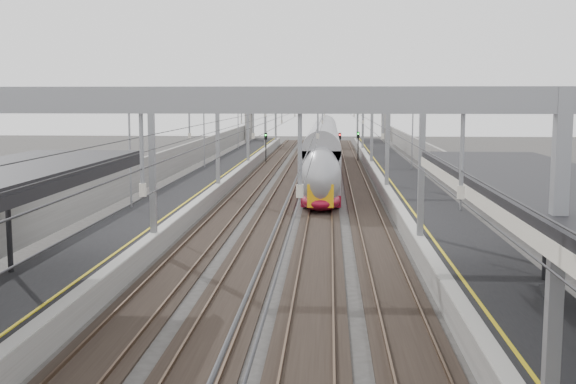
# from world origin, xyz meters

# --- Properties ---
(platform_left) EXTENTS (4.00, 120.00, 1.00)m
(platform_left) POSITION_xyz_m (-8.00, 45.00, 0.50)
(platform_left) COLOR black
(platform_left) RESTS_ON ground
(platform_right) EXTENTS (4.00, 120.00, 1.00)m
(platform_right) POSITION_xyz_m (8.00, 45.00, 0.50)
(platform_right) COLOR black
(platform_right) RESTS_ON ground
(tracks) EXTENTS (11.40, 140.00, 0.20)m
(tracks) POSITION_xyz_m (0.00, 45.00, 0.05)
(tracks) COLOR black
(tracks) RESTS_ON ground
(overhead_line) EXTENTS (13.00, 140.00, 6.60)m
(overhead_line) POSITION_xyz_m (0.00, 51.62, 6.14)
(overhead_line) COLOR gray
(overhead_line) RESTS_ON platform_left
(overbridge) EXTENTS (22.00, 2.20, 6.90)m
(overbridge) POSITION_xyz_m (0.00, 100.00, 5.31)
(overbridge) COLOR gray
(overbridge) RESTS_ON ground
(wall_left) EXTENTS (0.30, 120.00, 3.20)m
(wall_left) POSITION_xyz_m (-11.20, 45.00, 1.60)
(wall_left) COLOR gray
(wall_left) RESTS_ON ground
(wall_right) EXTENTS (0.30, 120.00, 3.20)m
(wall_right) POSITION_xyz_m (11.20, 45.00, 1.60)
(wall_right) COLOR gray
(wall_right) RESTS_ON ground
(train) EXTENTS (2.66, 48.46, 4.21)m
(train) POSITION_xyz_m (1.50, 56.00, 2.07)
(train) COLOR maroon
(train) RESTS_ON ground
(bench) EXTENTS (0.76, 1.70, 0.85)m
(bench) POSITION_xyz_m (9.00, 10.84, 1.51)
(bench) COLOR black
(bench) RESTS_ON platform_right
(signal_green) EXTENTS (0.32, 0.32, 3.48)m
(signal_green) POSITION_xyz_m (-5.20, 70.23, 2.42)
(signal_green) COLOR black
(signal_green) RESTS_ON ground
(signal_red_near) EXTENTS (0.32, 0.32, 3.48)m
(signal_red_near) POSITION_xyz_m (3.20, 70.90, 2.42)
(signal_red_near) COLOR black
(signal_red_near) RESTS_ON ground
(signal_red_far) EXTENTS (0.32, 0.32, 3.48)m
(signal_red_far) POSITION_xyz_m (5.40, 73.64, 2.42)
(signal_red_far) COLOR black
(signal_red_far) RESTS_ON ground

